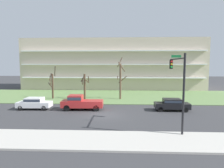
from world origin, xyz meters
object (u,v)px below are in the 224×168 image
(sedan_white_center_left, at_px, (34,103))
(traffic_signal_mast, at_px, (179,79))
(sedan_black_near_left, at_px, (172,104))
(pickup_red_center_right, at_px, (81,102))
(tree_center, at_px, (120,80))
(tree_far_left, at_px, (52,84))
(tree_left, at_px, (85,85))

(sedan_white_center_left, height_order, traffic_signal_mast, traffic_signal_mast)
(sedan_black_near_left, bearing_deg, pickup_red_center_right, 2.18)
(tree_center, bearing_deg, tree_far_left, -179.24)
(sedan_white_center_left, bearing_deg, pickup_red_center_right, 178.74)
(tree_left, xyz_separation_m, pickup_red_center_right, (0.88, -7.76, -1.43))
(tree_far_left, xyz_separation_m, tree_left, (5.71, -0.23, -0.09))
(pickup_red_center_right, bearing_deg, tree_far_left, -52.21)
(pickup_red_center_right, bearing_deg, sedan_black_near_left, 178.33)
(tree_center, relative_size, sedan_white_center_left, 1.64)
(pickup_red_center_right, relative_size, traffic_signal_mast, 0.79)
(tree_left, relative_size, sedan_white_center_left, 0.99)
(tree_far_left, bearing_deg, sedan_black_near_left, -23.36)
(tree_center, bearing_deg, sedan_white_center_left, -144.62)
(tree_far_left, xyz_separation_m, tree_center, (11.82, 0.16, 0.87))
(tree_far_left, bearing_deg, tree_center, 0.76)
(tree_far_left, height_order, traffic_signal_mast, traffic_signal_mast)
(sedan_white_center_left, bearing_deg, tree_far_left, -88.71)
(tree_far_left, distance_m, tree_left, 5.72)
(sedan_black_near_left, distance_m, traffic_signal_mast, 8.64)
(sedan_black_near_left, bearing_deg, tree_center, -48.52)
(tree_center, xyz_separation_m, pickup_red_center_right, (-5.23, -8.15, -2.38))
(tree_center, bearing_deg, sedan_black_near_left, -50.66)
(sedan_black_near_left, bearing_deg, tree_far_left, -21.22)
(traffic_signal_mast, bearing_deg, sedan_black_near_left, 79.14)
(tree_far_left, height_order, tree_left, tree_far_left)
(tree_left, distance_m, traffic_signal_mast, 19.23)
(sedan_black_near_left, height_order, sedan_white_center_left, same)
(tree_far_left, xyz_separation_m, traffic_signal_mast, (17.03, -15.63, 2.10))
(sedan_black_near_left, xyz_separation_m, traffic_signal_mast, (-1.47, -7.64, 3.76))
(sedan_white_center_left, relative_size, pickup_red_center_right, 0.81)
(tree_left, bearing_deg, pickup_red_center_right, -83.56)
(tree_center, height_order, traffic_signal_mast, tree_center)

